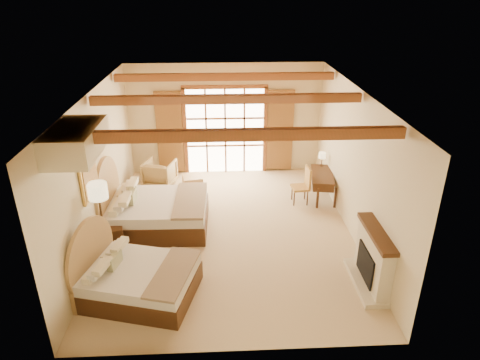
{
  "coord_description": "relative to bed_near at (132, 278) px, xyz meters",
  "views": [
    {
      "loc": [
        -0.17,
        -8.39,
        5.2
      ],
      "look_at": [
        0.26,
        0.2,
        1.2
      ],
      "focal_mm": 32.0,
      "sensor_mm": 36.0,
      "label": 1
    }
  ],
  "objects": [
    {
      "name": "french_doors",
      "position": [
        1.8,
        5.54,
        0.87
      ],
      "size": [
        3.95,
        0.08,
        2.6
      ],
      "color": "white",
      "rests_on": "ground"
    },
    {
      "name": "ceiling_beams",
      "position": [
        1.8,
        2.1,
        2.7
      ],
      "size": [
        5.39,
        4.6,
        0.18
      ],
      "primitive_type": null,
      "color": "brown",
      "rests_on": "ceiling"
    },
    {
      "name": "wall_left",
      "position": [
        -0.95,
        2.1,
        1.22
      ],
      "size": [
        0.0,
        7.0,
        7.0
      ],
      "primitive_type": "plane",
      "rotation": [
        1.57,
        0.0,
        1.57
      ],
      "color": "beige",
      "rests_on": "ground"
    },
    {
      "name": "floor",
      "position": [
        1.8,
        2.1,
        -0.38
      ],
      "size": [
        7.0,
        7.0,
        0.0
      ],
      "primitive_type": "plane",
      "color": "#CCB789",
      "rests_on": "ground"
    },
    {
      "name": "wall_right",
      "position": [
        4.55,
        2.1,
        1.22
      ],
      "size": [
        0.0,
        7.0,
        7.0
      ],
      "primitive_type": "plane",
      "rotation": [
        1.57,
        0.0,
        -1.57
      ],
      "color": "beige",
      "rests_on": "ground"
    },
    {
      "name": "wall_back",
      "position": [
        1.8,
        5.6,
        1.22
      ],
      "size": [
        5.5,
        0.0,
        5.5
      ],
      "primitive_type": "plane",
      "rotation": [
        1.57,
        0.0,
        0.0
      ],
      "color": "beige",
      "rests_on": "ground"
    },
    {
      "name": "bed_far",
      "position": [
        -0.01,
        2.38,
        0.07
      ],
      "size": [
        2.31,
        1.79,
        1.5
      ],
      "rotation": [
        0.0,
        0.0,
        -0.02
      ],
      "color": "#3F1D10",
      "rests_on": "floor"
    },
    {
      "name": "bed_near",
      "position": [
        0.0,
        0.0,
        0.0
      ],
      "size": [
        2.26,
        1.88,
        1.26
      ],
      "rotation": [
        0.0,
        0.0,
        -0.26
      ],
      "color": "#3F1D10",
      "rests_on": "floor"
    },
    {
      "name": "fireplace",
      "position": [
        4.39,
        0.1,
        0.13
      ],
      "size": [
        0.46,
        1.4,
        1.16
      ],
      "color": "beige",
      "rests_on": "ground"
    },
    {
      "name": "ceiling",
      "position": [
        1.8,
        2.1,
        2.82
      ],
      "size": [
        7.0,
        7.0,
        0.0
      ],
      "primitive_type": "plane",
      "rotation": [
        3.14,
        0.0,
        0.0
      ],
      "color": "#B5753F",
      "rests_on": "ground"
    },
    {
      "name": "nightstand",
      "position": [
        -0.69,
        1.54,
        -0.11
      ],
      "size": [
        0.55,
        0.55,
        0.55
      ],
      "primitive_type": "cube",
      "rotation": [
        0.0,
        0.0,
        0.22
      ],
      "color": "#3F1D10",
      "rests_on": "floor"
    },
    {
      "name": "floor_lamp",
      "position": [
        -0.7,
        1.09,
        1.11
      ],
      "size": [
        0.37,
        0.37,
        1.75
      ],
      "color": "#3E2A18",
      "rests_on": "floor"
    },
    {
      "name": "desk_lamp",
      "position": [
        4.37,
        4.24,
        0.58
      ],
      "size": [
        0.19,
        0.19,
        0.37
      ],
      "color": "#3E2A18",
      "rests_on": "desk"
    },
    {
      "name": "desk",
      "position": [
        4.27,
        3.71,
        -0.02
      ],
      "size": [
        0.73,
        1.33,
        0.68
      ],
      "rotation": [
        0.0,
        0.0,
        -0.16
      ],
      "color": "#3F1D10",
      "rests_on": "floor"
    },
    {
      "name": "canopy_valance",
      "position": [
        -0.6,
        0.1,
        2.57
      ],
      "size": [
        0.7,
        1.4,
        0.45
      ],
      "primitive_type": "cube",
      "color": "beige",
      "rests_on": "ceiling"
    },
    {
      "name": "ottoman",
      "position": [
        0.86,
        4.41,
        -0.2
      ],
      "size": [
        0.6,
        0.6,
        0.37
      ],
      "primitive_type": "cube",
      "rotation": [
        0.0,
        0.0,
        0.2
      ],
      "color": "tan",
      "rests_on": "floor"
    },
    {
      "name": "desk_chair",
      "position": [
        3.68,
        3.44,
        -0.08
      ],
      "size": [
        0.46,
        0.46,
        0.97
      ],
      "rotation": [
        0.0,
        0.0,
        0.1
      ],
      "color": "#AA7934",
      "rests_on": "floor"
    },
    {
      "name": "painting",
      "position": [
        -0.91,
        1.35,
        1.37
      ],
      "size": [
        0.06,
        0.95,
        0.75
      ],
      "color": "gold",
      "rests_on": "wall_left"
    },
    {
      "name": "armchair",
      "position": [
        -0.06,
        4.65,
        -0.01
      ],
      "size": [
        0.97,
        0.99,
        0.74
      ],
      "primitive_type": "imported",
      "rotation": [
        0.0,
        0.0,
        -3.4
      ],
      "color": "#A3864E",
      "rests_on": "floor"
    }
  ]
}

